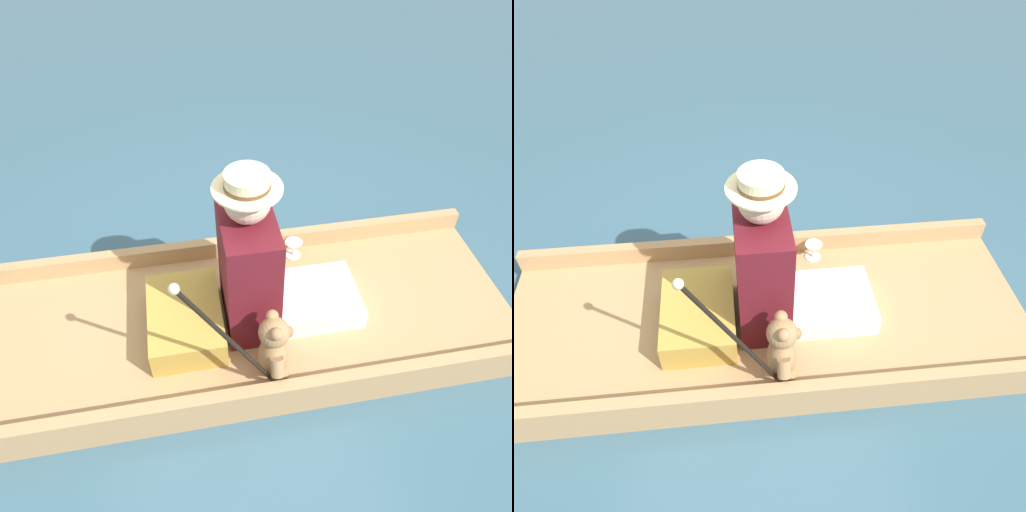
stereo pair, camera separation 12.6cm
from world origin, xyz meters
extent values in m
plane|color=#385B70|center=(0.00, 0.00, 0.00)|extent=(16.00, 16.00, 0.00)
cube|color=tan|center=(0.00, 0.00, 0.05)|extent=(1.05, 2.73, 0.10)
cube|color=tan|center=(-0.49, 0.00, 0.16)|extent=(0.06, 2.73, 0.11)
cube|color=tan|center=(0.49, 0.00, 0.16)|extent=(0.06, 2.73, 0.11)
cube|color=#B7933D|center=(0.02, -0.35, 0.18)|extent=(0.52, 0.36, 0.16)
cube|color=white|center=(-0.01, 0.33, 0.16)|extent=(0.39, 0.45, 0.11)
cube|color=#5B141E|center=(-0.01, -0.02, 0.43)|extent=(0.43, 0.25, 0.66)
cube|color=beige|center=(-0.01, 0.11, 0.48)|extent=(0.04, 0.01, 0.36)
cube|color=white|center=(-0.13, 0.11, 0.51)|extent=(0.02, 0.01, 0.40)
cube|color=white|center=(0.11, 0.11, 0.51)|extent=(0.02, 0.01, 0.40)
sphere|color=beige|center=(-0.01, -0.02, 0.86)|extent=(0.20, 0.20, 0.20)
cylinder|color=beige|center=(-0.01, -0.02, 0.93)|extent=(0.30, 0.30, 0.01)
cylinder|color=beige|center=(-0.01, -0.02, 0.97)|extent=(0.19, 0.19, 0.07)
cylinder|color=brown|center=(-0.01, -0.02, 0.94)|extent=(0.20, 0.20, 0.02)
ellipsoid|color=#9E754C|center=(0.34, 0.03, 0.22)|extent=(0.17, 0.14, 0.24)
sphere|color=#9E754C|center=(0.34, 0.03, 0.40)|extent=(0.14, 0.14, 0.14)
sphere|color=olive|center=(0.34, 0.09, 0.39)|extent=(0.06, 0.06, 0.06)
sphere|color=#9E754C|center=(0.29, 0.03, 0.45)|extent=(0.06, 0.06, 0.06)
sphere|color=#9E754C|center=(0.39, 0.03, 0.45)|extent=(0.06, 0.06, 0.06)
cylinder|color=#9E754C|center=(0.25, 0.03, 0.27)|extent=(0.09, 0.06, 0.11)
cylinder|color=#9E754C|center=(0.43, 0.03, 0.27)|extent=(0.09, 0.06, 0.11)
sphere|color=#9E754C|center=(0.30, 0.07, 0.13)|extent=(0.07, 0.07, 0.07)
sphere|color=#9E754C|center=(0.38, 0.07, 0.13)|extent=(0.07, 0.07, 0.07)
cylinder|color=silver|center=(-0.41, 0.31, 0.10)|extent=(0.09, 0.09, 0.01)
cylinder|color=silver|center=(-0.41, 0.31, 0.13)|extent=(0.01, 0.01, 0.05)
cone|color=silver|center=(-0.41, 0.31, 0.18)|extent=(0.10, 0.10, 0.05)
cylinder|color=black|center=(0.42, -0.16, 0.48)|extent=(0.02, 0.42, 0.77)
sphere|color=beige|center=(0.42, -0.36, 0.86)|extent=(0.04, 0.04, 0.04)
camera|label=1|loc=(1.62, -0.28, 2.17)|focal=35.00mm
camera|label=2|loc=(1.64, -0.16, 2.17)|focal=35.00mm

